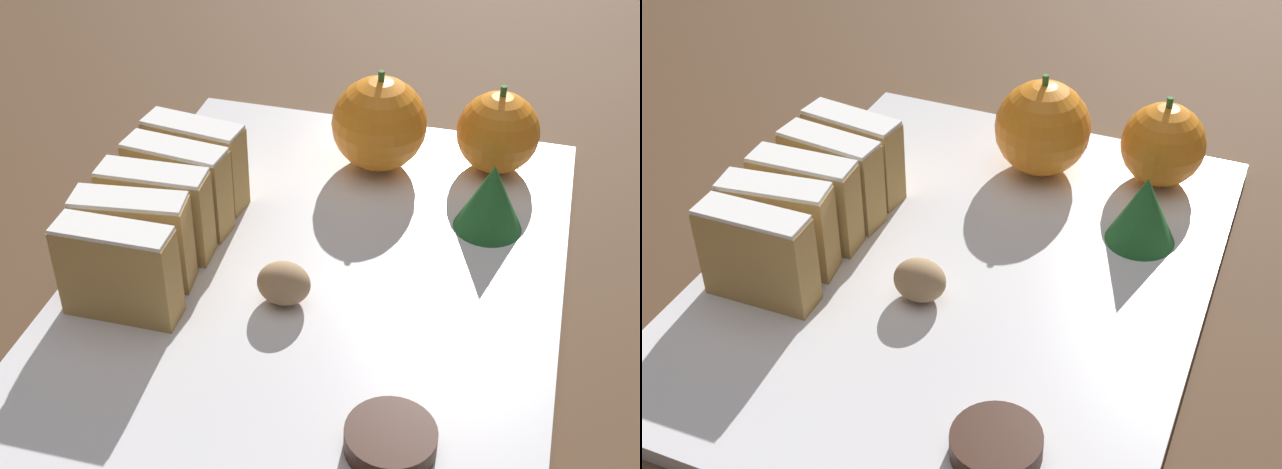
% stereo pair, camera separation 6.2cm
% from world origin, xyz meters
% --- Properties ---
extents(ground_plane, '(6.00, 6.00, 0.00)m').
position_xyz_m(ground_plane, '(0.00, 0.00, 0.00)').
color(ground_plane, '#513823').
extents(serving_platter, '(0.34, 0.44, 0.01)m').
position_xyz_m(serving_platter, '(0.00, 0.00, 0.01)').
color(serving_platter, white).
rests_on(serving_platter, ground_plane).
extents(stollen_slice_front, '(0.08, 0.03, 0.07)m').
position_xyz_m(stollen_slice_front, '(-0.11, -0.08, 0.05)').
color(stollen_slice_front, tan).
rests_on(stollen_slice_front, serving_platter).
extents(stollen_slice_second, '(0.08, 0.04, 0.07)m').
position_xyz_m(stollen_slice_second, '(-0.12, -0.04, 0.05)').
color(stollen_slice_second, tan).
rests_on(stollen_slice_second, serving_platter).
extents(stollen_slice_third, '(0.08, 0.03, 0.07)m').
position_xyz_m(stollen_slice_third, '(-0.12, -0.01, 0.05)').
color(stollen_slice_third, tan).
rests_on(stollen_slice_third, serving_platter).
extents(stollen_slice_fourth, '(0.08, 0.03, 0.07)m').
position_xyz_m(stollen_slice_fourth, '(-0.12, 0.02, 0.05)').
color(stollen_slice_fourth, tan).
rests_on(stollen_slice_fourth, serving_platter).
extents(stollen_slice_fifth, '(0.08, 0.03, 0.07)m').
position_xyz_m(stollen_slice_fifth, '(-0.11, 0.06, 0.05)').
color(stollen_slice_fifth, tan).
rests_on(stollen_slice_fifth, serving_platter).
extents(orange_near, '(0.07, 0.07, 0.08)m').
position_xyz_m(orange_near, '(0.10, 0.17, 0.05)').
color(orange_near, orange).
rests_on(orange_near, serving_platter).
extents(orange_far, '(0.08, 0.08, 0.09)m').
position_xyz_m(orange_far, '(0.01, 0.15, 0.05)').
color(orange_far, orange).
rests_on(orange_far, serving_platter).
extents(walnut, '(0.04, 0.03, 0.03)m').
position_xyz_m(walnut, '(-0.01, -0.04, 0.03)').
color(walnut, tan).
rests_on(walnut, serving_platter).
extents(chocolate_cookie, '(0.05, 0.05, 0.01)m').
position_xyz_m(chocolate_cookie, '(0.08, -0.15, 0.02)').
color(chocolate_cookie, '#381E14').
rests_on(chocolate_cookie, serving_platter).
extents(evergreen_sprig, '(0.05, 0.05, 0.05)m').
position_xyz_m(evergreen_sprig, '(0.11, 0.08, 0.04)').
color(evergreen_sprig, '#23662D').
rests_on(evergreen_sprig, serving_platter).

